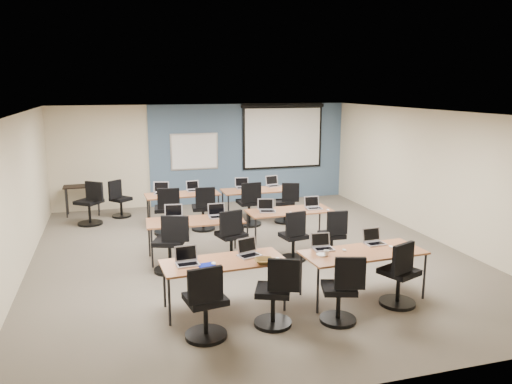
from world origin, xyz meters
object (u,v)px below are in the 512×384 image
object	(u,v)px
laptop_6	(267,208)
laptop_10	(243,186)
training_table_front_left	(224,264)
task_chair_10	(250,207)
spare_chair_a	(120,202)
task_chair_4	(171,248)
task_chair_6	(294,240)
whiteboard	(194,152)
projector_screen	(283,133)
laptop_1	(248,251)
training_table_mid_right	(289,212)
task_chair_11	(286,206)
task_chair_2	(341,295)
task_chair_7	(333,239)
laptop_7	(313,206)
spare_chair_b	(91,207)
task_chair_3	(399,279)
training_table_mid_left	(195,222)
training_table_front_right	(363,254)
training_table_back_right	(258,191)
task_chair_5	(231,240)
task_chair_8	(167,214)
laptop_8	(162,191)
task_chair_9	(204,212)
laptop_4	(174,215)
laptop_3	(374,240)
laptop_9	(193,188)
task_chair_0	(206,308)
laptop_11	(273,184)
training_table_back_left	(183,196)
task_chair_1	(276,298)
utility_table	(82,190)

from	to	relation	value
laptop_6	laptop_10	size ratio (longest dim) A/B	0.96
training_table_front_left	task_chair_10	bearing A→B (deg)	66.46
spare_chair_a	laptop_6	bearing A→B (deg)	-89.91
task_chair_4	task_chair_6	xyz separation A→B (m)	(2.24, -0.04, -0.04)
whiteboard	laptop_6	size ratio (longest dim) A/B	4.03
projector_screen	laptop_1	size ratio (longest dim) A/B	7.50
training_table_mid_right	task_chair_11	bearing A→B (deg)	70.59
task_chair_2	laptop_1	bearing A→B (deg)	151.67
task_chair_7	task_chair_2	bearing A→B (deg)	-109.66
laptop_7	spare_chair_b	size ratio (longest dim) A/B	0.30
task_chair_3	spare_chair_a	world-z (taller)	task_chair_3
training_table_mid_right	spare_chair_b	bearing A→B (deg)	143.63
training_table_mid_left	training_table_mid_right	xyz separation A→B (m)	(1.94, 0.22, -0.00)
spare_chair_b	training_table_front_right	bearing A→B (deg)	-14.48
training_table_back_right	task_chair_5	xyz separation A→B (m)	(-1.35, -2.80, -0.26)
task_chair_8	laptop_10	bearing A→B (deg)	31.58
projector_screen	training_table_front_right	bearing A→B (deg)	-99.09
task_chair_3	task_chair_10	bearing A→B (deg)	79.29
projector_screen	laptop_10	size ratio (longest dim) A/B	7.27
task_chair_7	laptop_10	xyz separation A→B (m)	(-0.82, 3.45, 0.40)
laptop_8	task_chair_9	size ratio (longest dim) A/B	0.35
laptop_8	projector_screen	bearing A→B (deg)	41.68
laptop_4	whiteboard	bearing A→B (deg)	84.13
whiteboard	laptop_3	distance (m)	6.77
task_chair_6	task_chair_2	bearing A→B (deg)	-105.08
laptop_4	training_table_mid_right	bearing A→B (deg)	8.56
spare_chair_a	task_chair_6	bearing A→B (deg)	-94.89
training_table_mid_right	task_chair_11	distance (m)	1.72
task_chair_3	training_table_front_right	bearing A→B (deg)	107.69
task_chair_6	laptop_9	distance (m)	3.60
laptop_3	task_chair_6	world-z (taller)	same
task_chair_0	laptop_8	xyz separation A→B (m)	(0.05, 5.65, 0.37)
task_chair_4	laptop_10	distance (m)	3.93
training_table_front_left	laptop_10	bearing A→B (deg)	69.05
task_chair_8	training_table_mid_left	bearing A→B (deg)	-72.87
task_chair_6	laptop_11	size ratio (longest dim) A/B	2.89
task_chair_3	spare_chair_b	distance (m)	7.38
task_chair_2	laptop_8	xyz separation A→B (m)	(-1.80, 5.72, 0.39)
training_table_back_left	spare_chair_a	world-z (taller)	spare_chair_a
laptop_7	spare_chair_b	world-z (taller)	spare_chair_b
task_chair_10	spare_chair_a	world-z (taller)	task_chair_10
task_chair_1	laptop_11	world-z (taller)	task_chair_1
laptop_7	training_table_back_left	bearing A→B (deg)	140.31
task_chair_2	task_chair_7	size ratio (longest dim) A/B	1.03
task_chair_9	training_table_mid_right	bearing A→B (deg)	-41.00
training_table_front_right	utility_table	bearing A→B (deg)	120.45
training_table_front_right	task_chair_0	world-z (taller)	task_chair_0
task_chair_11	task_chair_7	bearing A→B (deg)	-72.17
laptop_9	laptop_10	bearing A→B (deg)	-6.94
laptop_1	laptop_3	world-z (taller)	laptop_1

